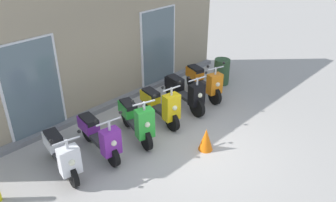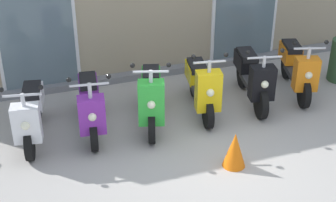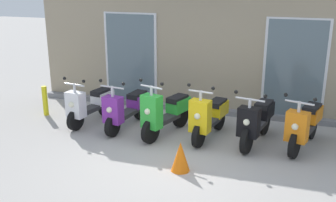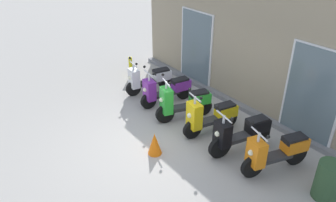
{
  "view_description": "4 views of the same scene",
  "coord_description": "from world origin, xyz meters",
  "px_view_note": "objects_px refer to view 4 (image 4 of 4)",
  "views": [
    {
      "loc": [
        -4.72,
        -3.91,
        4.5
      ],
      "look_at": [
        0.19,
        0.81,
        0.83
      ],
      "focal_mm": 36.51,
      "sensor_mm": 36.0,
      "label": 1
    },
    {
      "loc": [
        -2.49,
        -5.4,
        4.21
      ],
      "look_at": [
        -0.35,
        0.75,
        0.6
      ],
      "focal_mm": 54.41,
      "sensor_mm": 36.0,
      "label": 2
    },
    {
      "loc": [
        1.98,
        -6.22,
        3.2
      ],
      "look_at": [
        -0.28,
        0.73,
        0.88
      ],
      "focal_mm": 43.32,
      "sensor_mm": 36.0,
      "label": 3
    },
    {
      "loc": [
        5.09,
        -3.58,
        4.59
      ],
      "look_at": [
        -0.65,
        0.81,
        0.57
      ],
      "focal_mm": 34.9,
      "sensor_mm": 36.0,
      "label": 4
    }
  ],
  "objects_px": {
    "curb_bollard": "(131,67)",
    "scooter_purple": "(166,90)",
    "scooter_white": "(149,79)",
    "scooter_yellow": "(210,116)",
    "trash_bin": "(328,181)",
    "scooter_green": "(183,102)",
    "traffic_cone": "(155,144)",
    "scooter_orange": "(276,152)",
    "scooter_black": "(241,133)"
  },
  "relations": [
    {
      "from": "scooter_yellow",
      "to": "trash_bin",
      "type": "height_order",
      "value": "scooter_yellow"
    },
    {
      "from": "scooter_orange",
      "to": "scooter_black",
      "type": "bearing_deg",
      "value": -175.99
    },
    {
      "from": "scooter_black",
      "to": "curb_bollard",
      "type": "distance_m",
      "value": 4.88
    },
    {
      "from": "scooter_black",
      "to": "curb_bollard",
      "type": "xyz_separation_m",
      "value": [
        -4.88,
        0.16,
        -0.12
      ]
    },
    {
      "from": "scooter_black",
      "to": "trash_bin",
      "type": "height_order",
      "value": "scooter_black"
    },
    {
      "from": "scooter_white",
      "to": "scooter_yellow",
      "type": "distance_m",
      "value": 2.69
    },
    {
      "from": "trash_bin",
      "to": "scooter_yellow",
      "type": "bearing_deg",
      "value": -175.18
    },
    {
      "from": "scooter_orange",
      "to": "scooter_white",
      "type": "bearing_deg",
      "value": -179.56
    },
    {
      "from": "scooter_white",
      "to": "scooter_purple",
      "type": "relative_size",
      "value": 0.94
    },
    {
      "from": "scooter_white",
      "to": "curb_bollard",
      "type": "relative_size",
      "value": 2.13
    },
    {
      "from": "trash_bin",
      "to": "curb_bollard",
      "type": "bearing_deg",
      "value": -179.57
    },
    {
      "from": "scooter_yellow",
      "to": "trash_bin",
      "type": "bearing_deg",
      "value": 4.82
    },
    {
      "from": "scooter_orange",
      "to": "trash_bin",
      "type": "xyz_separation_m",
      "value": [
        1.06,
        0.15,
        -0.09
      ]
    },
    {
      "from": "scooter_green",
      "to": "scooter_orange",
      "type": "height_order",
      "value": "scooter_green"
    },
    {
      "from": "scooter_purple",
      "to": "trash_bin",
      "type": "distance_m",
      "value": 4.68
    },
    {
      "from": "trash_bin",
      "to": "curb_bollard",
      "type": "relative_size",
      "value": 1.11
    },
    {
      "from": "scooter_purple",
      "to": "scooter_white",
      "type": "bearing_deg",
      "value": 178.41
    },
    {
      "from": "scooter_black",
      "to": "scooter_white",
      "type": "bearing_deg",
      "value": 179.56
    },
    {
      "from": "scooter_black",
      "to": "curb_bollard",
      "type": "bearing_deg",
      "value": 178.15
    },
    {
      "from": "scooter_yellow",
      "to": "scooter_orange",
      "type": "bearing_deg",
      "value": 3.03
    },
    {
      "from": "scooter_black",
      "to": "curb_bollard",
      "type": "height_order",
      "value": "scooter_black"
    },
    {
      "from": "traffic_cone",
      "to": "curb_bollard",
      "type": "bearing_deg",
      "value": 155.53
    },
    {
      "from": "scooter_black",
      "to": "traffic_cone",
      "type": "height_order",
      "value": "scooter_black"
    },
    {
      "from": "scooter_green",
      "to": "traffic_cone",
      "type": "height_order",
      "value": "scooter_green"
    },
    {
      "from": "scooter_green",
      "to": "trash_bin",
      "type": "distance_m",
      "value": 3.77
    },
    {
      "from": "scooter_white",
      "to": "scooter_orange",
      "type": "bearing_deg",
      "value": 0.44
    },
    {
      "from": "scooter_orange",
      "to": "trash_bin",
      "type": "relative_size",
      "value": 1.99
    },
    {
      "from": "scooter_white",
      "to": "scooter_yellow",
      "type": "bearing_deg",
      "value": -1.31
    },
    {
      "from": "scooter_black",
      "to": "scooter_orange",
      "type": "height_order",
      "value": "same"
    },
    {
      "from": "scooter_green",
      "to": "scooter_orange",
      "type": "xyz_separation_m",
      "value": [
        2.7,
        0.21,
        -0.02
      ]
    },
    {
      "from": "scooter_green",
      "to": "scooter_orange",
      "type": "bearing_deg",
      "value": 4.43
    },
    {
      "from": "scooter_yellow",
      "to": "scooter_orange",
      "type": "xyz_separation_m",
      "value": [
        1.81,
        0.1,
        0.0
      ]
    },
    {
      "from": "traffic_cone",
      "to": "scooter_green",
      "type": "bearing_deg",
      "value": 117.47
    },
    {
      "from": "scooter_white",
      "to": "scooter_yellow",
      "type": "relative_size",
      "value": 0.99
    },
    {
      "from": "scooter_green",
      "to": "scooter_black",
      "type": "xyz_separation_m",
      "value": [
        1.82,
        0.15,
        -0.02
      ]
    },
    {
      "from": "scooter_orange",
      "to": "traffic_cone",
      "type": "relative_size",
      "value": 2.98
    },
    {
      "from": "scooter_green",
      "to": "traffic_cone",
      "type": "bearing_deg",
      "value": -62.53
    },
    {
      "from": "scooter_purple",
      "to": "traffic_cone",
      "type": "relative_size",
      "value": 3.05
    },
    {
      "from": "scooter_yellow",
      "to": "scooter_white",
      "type": "bearing_deg",
      "value": 178.69
    },
    {
      "from": "scooter_white",
      "to": "scooter_black",
      "type": "xyz_separation_m",
      "value": [
        3.62,
        -0.03,
        0.03
      ]
    },
    {
      "from": "scooter_green",
      "to": "scooter_yellow",
      "type": "bearing_deg",
      "value": 7.29
    },
    {
      "from": "scooter_purple",
      "to": "scooter_orange",
      "type": "bearing_deg",
      "value": 0.93
    },
    {
      "from": "scooter_white",
      "to": "scooter_green",
      "type": "bearing_deg",
      "value": -5.54
    },
    {
      "from": "scooter_purple",
      "to": "scooter_green",
      "type": "height_order",
      "value": "scooter_green"
    },
    {
      "from": "curb_bollard",
      "to": "scooter_purple",
      "type": "bearing_deg",
      "value": -4.12
    },
    {
      "from": "scooter_orange",
      "to": "scooter_purple",
      "type": "bearing_deg",
      "value": -179.07
    },
    {
      "from": "scooter_white",
      "to": "scooter_purple",
      "type": "xyz_separation_m",
      "value": [
        0.88,
        -0.02,
        -0.0
      ]
    },
    {
      "from": "scooter_black",
      "to": "curb_bollard",
      "type": "relative_size",
      "value": 2.3
    },
    {
      "from": "scooter_white",
      "to": "scooter_green",
      "type": "distance_m",
      "value": 1.81
    },
    {
      "from": "scooter_green",
      "to": "trash_bin",
      "type": "height_order",
      "value": "scooter_green"
    }
  ]
}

